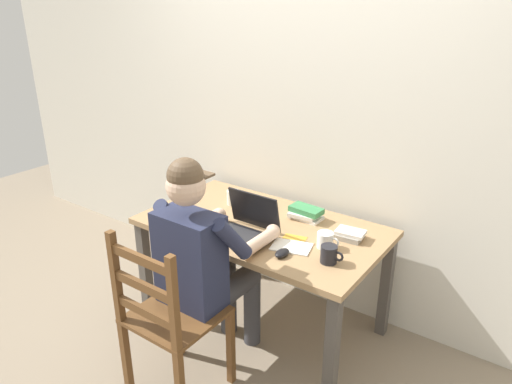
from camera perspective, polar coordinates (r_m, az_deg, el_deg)
ground_plane at (r=3.19m, az=0.69°, el=-15.27°), size 8.00×8.00×0.00m
back_wall at (r=3.01m, az=6.15°, el=9.79°), size 6.00×0.04×2.60m
desk at (r=2.86m, az=0.75°, el=-5.41°), size 1.42×0.81×0.70m
seated_person at (r=2.51m, az=-6.16°, el=-7.65°), size 0.50×0.60×1.26m
wooden_chair at (r=2.47m, az=-10.40°, el=-14.73°), size 0.42×0.42×0.96m
laptop at (r=2.68m, az=-1.25°, el=-4.10°), size 0.33×0.28×0.23m
computer_mouse at (r=2.49m, az=3.13°, el=-7.29°), size 0.06×0.10×0.03m
coffee_mug_white at (r=2.58m, az=8.30°, el=-5.71°), size 0.13×0.09×0.09m
coffee_mug_dark at (r=2.44m, az=8.74°, el=-7.36°), size 0.12×0.09×0.09m
coffee_mug_spare at (r=3.08m, az=-2.69°, el=-0.66°), size 0.12×0.08×0.09m
book_stack_main at (r=2.89m, az=5.93°, el=-2.51°), size 0.20×0.14×0.07m
book_stack_side at (r=2.70m, az=11.05°, el=-4.98°), size 0.18×0.14×0.05m
paper_pile_near_laptop at (r=2.57m, az=4.25°, el=-6.55°), size 0.24×0.19×0.01m
landscape_photo_print at (r=2.66m, az=4.59°, el=-5.59°), size 0.15×0.12×0.00m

